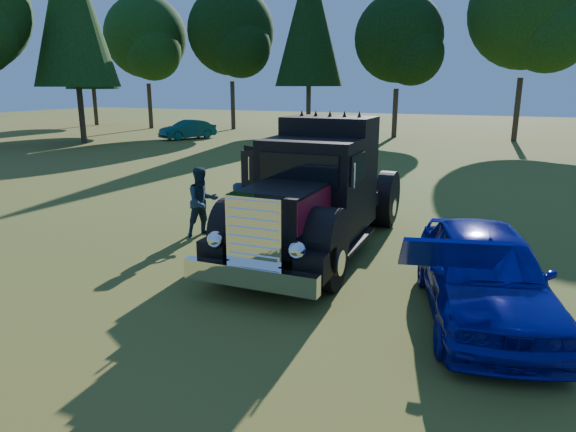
# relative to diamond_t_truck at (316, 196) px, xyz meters

# --- Properties ---
(ground) EXTENTS (120.00, 120.00, 0.00)m
(ground) POSITION_rel_diamond_t_truck_xyz_m (0.37, -2.68, -1.28)
(ground) COLOR #335B1A
(ground) RESTS_ON ground
(treeline) EXTENTS (66.14, 24.04, 13.33)m
(treeline) POSITION_rel_diamond_t_truck_xyz_m (-6.12, 24.18, 6.31)
(treeline) COLOR #2D2116
(treeline) RESTS_ON ground
(diamond_t_truck) EXTENTS (3.25, 7.16, 3.00)m
(diamond_t_truck) POSITION_rel_diamond_t_truck_xyz_m (0.00, 0.00, 0.00)
(diamond_t_truck) COLOR black
(diamond_t_truck) RESTS_ON ground
(hotrod_coupe) EXTENTS (2.85, 4.84, 1.89)m
(hotrod_coupe) POSITION_rel_diamond_t_truck_xyz_m (3.68, -2.22, -0.50)
(hotrod_coupe) COLOR #0845BD
(hotrod_coupe) RESTS_ON ground
(spectator_near) EXTENTS (0.47, 0.63, 1.59)m
(spectator_near) POSITION_rel_diamond_t_truck_xyz_m (-1.55, -0.64, -0.48)
(spectator_near) COLOR #1E2A46
(spectator_near) RESTS_ON ground
(spectator_far) EXTENTS (1.01, 1.07, 1.74)m
(spectator_far) POSITION_rel_diamond_t_truck_xyz_m (-3.05, 0.09, -0.41)
(spectator_far) COLOR navy
(spectator_far) RESTS_ON ground
(distant_teal_car) EXTENTS (2.97, 4.13, 1.29)m
(distant_teal_car) POSITION_rel_diamond_t_truck_xyz_m (-16.69, 20.00, -0.63)
(distant_teal_car) COLOR #0B3744
(distant_teal_car) RESTS_ON ground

